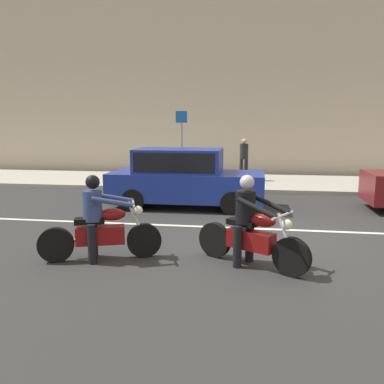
{
  "coord_description": "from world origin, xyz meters",
  "views": [
    {
      "loc": [
        -0.41,
        -8.4,
        2.44
      ],
      "look_at": [
        -1.67,
        -0.28,
        1.04
      ],
      "focal_mm": 37.67,
      "sensor_mm": 36.0,
      "label": 1
    }
  ],
  "objects_px": {
    "motorcycle_with_rider_denim_blue": "(100,225)",
    "parked_sedan_cobalt_blue": "(184,177)",
    "pedestrian_bystander": "(244,156)",
    "motorcycle_with_rider_black_leather": "(250,230)",
    "street_sign_post": "(182,140)"
  },
  "relations": [
    {
      "from": "motorcycle_with_rider_denim_blue",
      "to": "parked_sedan_cobalt_blue",
      "type": "bearing_deg",
      "value": 81.84
    },
    {
      "from": "motorcycle_with_rider_denim_blue",
      "to": "pedestrian_bystander",
      "type": "bearing_deg",
      "value": 76.86
    },
    {
      "from": "motorcycle_with_rider_black_leather",
      "to": "parked_sedan_cobalt_blue",
      "type": "bearing_deg",
      "value": 112.78
    },
    {
      "from": "pedestrian_bystander",
      "to": "street_sign_post",
      "type": "bearing_deg",
      "value": -151.81
    },
    {
      "from": "parked_sedan_cobalt_blue",
      "to": "street_sign_post",
      "type": "xyz_separation_m",
      "value": [
        -0.74,
        3.77,
        0.94
      ]
    },
    {
      "from": "motorcycle_with_rider_black_leather",
      "to": "parked_sedan_cobalt_blue",
      "type": "relative_size",
      "value": 0.43
    },
    {
      "from": "motorcycle_with_rider_denim_blue",
      "to": "parked_sedan_cobalt_blue",
      "type": "distance_m",
      "value": 4.88
    },
    {
      "from": "motorcycle_with_rider_denim_blue",
      "to": "street_sign_post",
      "type": "relative_size",
      "value": 0.76
    },
    {
      "from": "pedestrian_bystander",
      "to": "motorcycle_with_rider_denim_blue",
      "type": "bearing_deg",
      "value": -103.14
    },
    {
      "from": "motorcycle_with_rider_denim_blue",
      "to": "pedestrian_bystander",
      "type": "distance_m",
      "value": 10.12
    },
    {
      "from": "motorcycle_with_rider_black_leather",
      "to": "pedestrian_bystander",
      "type": "distance_m",
      "value": 9.78
    },
    {
      "from": "street_sign_post",
      "to": "pedestrian_bystander",
      "type": "relative_size",
      "value": 1.65
    },
    {
      "from": "parked_sedan_cobalt_blue",
      "to": "pedestrian_bystander",
      "type": "xyz_separation_m",
      "value": [
        1.61,
        5.02,
        0.25
      ]
    },
    {
      "from": "parked_sedan_cobalt_blue",
      "to": "street_sign_post",
      "type": "relative_size",
      "value": 1.6
    },
    {
      "from": "motorcycle_with_rider_black_leather",
      "to": "motorcycle_with_rider_denim_blue",
      "type": "distance_m",
      "value": 2.68
    }
  ]
}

